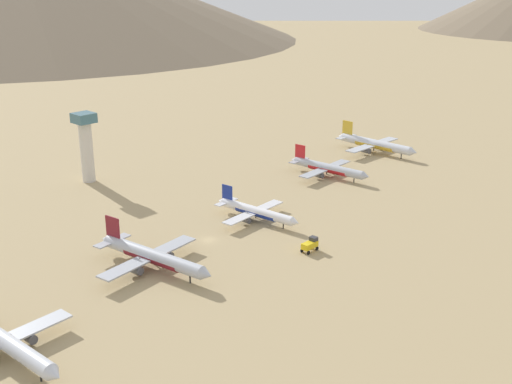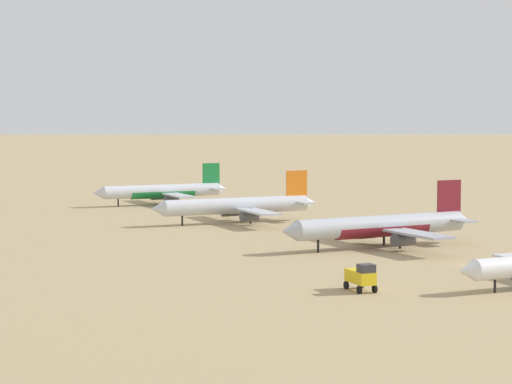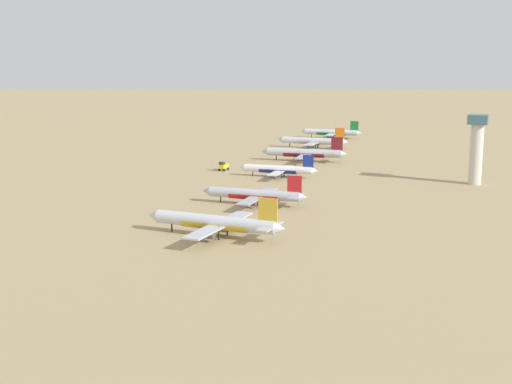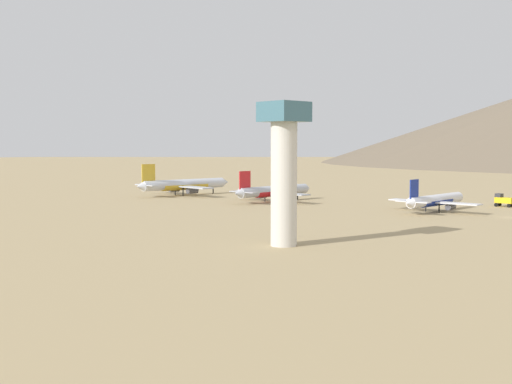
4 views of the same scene
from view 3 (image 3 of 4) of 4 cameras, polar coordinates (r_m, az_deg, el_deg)
ground_plane at (r=297.35m, az=3.20°, el=1.85°), size 1800.00×1800.00×0.00m
parked_jet_0 at (r=412.60m, az=6.20°, el=4.87°), size 36.35×29.57×10.48m
parked_jet_1 at (r=366.96m, az=4.71°, el=4.17°), size 38.40×31.19×11.07m
parked_jet_2 at (r=320.03m, az=4.00°, el=3.20°), size 40.21×32.81×11.60m
parked_jet_3 at (r=277.34m, az=1.87°, el=1.85°), size 32.66×26.58×9.41m
parked_jet_4 at (r=225.04m, az=-0.08°, el=-0.21°), size 36.04×29.29×10.39m
parked_jet_5 at (r=185.69m, az=-3.30°, el=-2.51°), size 40.77×33.04×11.78m
service_truck at (r=293.71m, az=-2.68°, el=2.16°), size 2.72×5.23×3.90m
control_tower at (r=273.19m, az=17.58°, el=3.67°), size 7.20×7.20×26.20m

